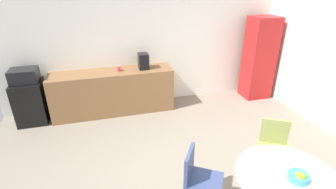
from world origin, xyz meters
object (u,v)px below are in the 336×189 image
at_px(mini_fridge, 31,102).
at_px(locker_cabinet, 259,58).
at_px(round_table, 285,186).
at_px(chair_olive, 274,142).
at_px(microwave, 24,76).
at_px(coffee_maker, 143,61).
at_px(fruit_bowl, 299,177).
at_px(mug_white, 118,69).
at_px(chair_navy, 197,174).

distance_m(mini_fridge, locker_cabinet, 4.92).
bearing_deg(round_table, chair_olive, 59.76).
relative_size(microwave, coffee_maker, 1.50).
relative_size(fruit_bowl, mug_white, 1.63).
xyz_separation_m(chair_olive, mug_white, (-1.90, 2.47, 0.43)).
distance_m(microwave, fruit_bowl, 4.67).
height_order(mini_fridge, locker_cabinet, locker_cabinet).
bearing_deg(mini_fridge, round_table, -46.59).
distance_m(mini_fridge, fruit_bowl, 4.68).
relative_size(microwave, chair_navy, 0.58).
xyz_separation_m(mini_fridge, locker_cabinet, (4.89, -0.10, 0.51)).
bearing_deg(mini_fridge, coffee_maker, 0.00).
xyz_separation_m(microwave, chair_navy, (2.34, -2.80, -0.44)).
xyz_separation_m(round_table, coffee_maker, (-0.90, 3.32, 0.45)).
relative_size(locker_cabinet, round_table, 1.74).
xyz_separation_m(round_table, fruit_bowl, (0.06, -0.08, 0.19)).
xyz_separation_m(locker_cabinet, chair_navy, (-2.56, -2.70, -0.41)).
distance_m(microwave, chair_navy, 3.68).
relative_size(mug_white, coffee_maker, 0.40).
bearing_deg(locker_cabinet, round_table, -118.62).
bearing_deg(round_table, chair_navy, 147.23).
relative_size(mini_fridge, chair_olive, 1.01).
height_order(locker_cabinet, chair_navy, locker_cabinet).
bearing_deg(microwave, locker_cabinet, -1.17).
bearing_deg(fruit_bowl, microwave, 133.28).
xyz_separation_m(round_table, mug_white, (-1.42, 3.30, 0.34)).
distance_m(mug_white, coffee_maker, 0.53).
bearing_deg(fruit_bowl, round_table, 127.13).
bearing_deg(coffee_maker, locker_cabinet, -2.15).
bearing_deg(coffee_maker, chair_navy, -87.95).
distance_m(mini_fridge, coffee_maker, 2.33).
bearing_deg(microwave, mug_white, -0.75).
xyz_separation_m(mini_fridge, coffee_maker, (2.24, 0.00, 0.64)).
height_order(fruit_bowl, coffee_maker, coffee_maker).
bearing_deg(round_table, mug_white, 113.27).
bearing_deg(fruit_bowl, locker_cabinet, 62.73).
distance_m(chair_olive, fruit_bowl, 1.03).
bearing_deg(round_table, locker_cabinet, 61.38).
distance_m(chair_olive, coffee_maker, 2.90).
bearing_deg(fruit_bowl, coffee_maker, 105.79).
distance_m(round_table, chair_olive, 0.96).
relative_size(mini_fridge, coffee_maker, 2.62).
bearing_deg(chair_navy, round_table, -32.77).
distance_m(round_table, mug_white, 3.60).
relative_size(round_table, chair_olive, 1.29).
xyz_separation_m(locker_cabinet, mug_white, (-3.17, 0.08, 0.02)).
height_order(mini_fridge, microwave, microwave).
bearing_deg(fruit_bowl, mug_white, 113.63).
distance_m(mini_fridge, round_table, 4.57).
bearing_deg(coffee_maker, fruit_bowl, -74.21).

